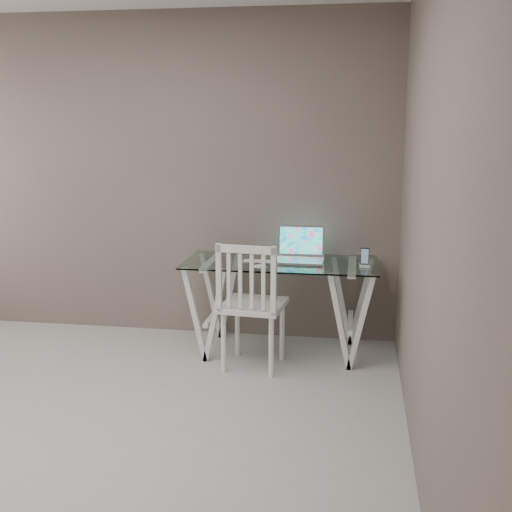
{
  "coord_description": "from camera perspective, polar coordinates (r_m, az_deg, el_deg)",
  "views": [
    {
      "loc": [
        1.65,
        -3.0,
        1.85
      ],
      "look_at": [
        0.93,
        1.55,
        0.85
      ],
      "focal_mm": 45.0,
      "sensor_mm": 36.0,
      "label": 1
    }
  ],
  "objects": [
    {
      "name": "room",
      "position": [
        3.47,
        -20.84,
        9.28
      ],
      "size": [
        4.5,
        4.52,
        2.71
      ],
      "color": "#AAA7A3",
      "rests_on": "ground"
    },
    {
      "name": "desk",
      "position": [
        5.09,
        2.2,
        -4.49
      ],
      "size": [
        1.5,
        0.7,
        0.75
      ],
      "color": "silver",
      "rests_on": "ground"
    },
    {
      "name": "chair",
      "position": [
        4.7,
        -0.47,
        -3.96
      ],
      "size": [
        0.49,
        0.49,
        0.97
      ],
      "rotation": [
        0.0,
        0.0,
        -0.1
      ],
      "color": "white",
      "rests_on": "ground"
    },
    {
      "name": "laptop",
      "position": [
        5.05,
        3.93,
        0.34
      ],
      "size": [
        0.38,
        0.31,
        0.26
      ],
      "color": "#BCBCC1",
      "rests_on": "desk"
    },
    {
      "name": "keyboard",
      "position": [
        4.99,
        0.2,
        -0.48
      ],
      "size": [
        0.25,
        0.11,
        0.01
      ],
      "primitive_type": "cube",
      "color": "silver",
      "rests_on": "desk"
    },
    {
      "name": "mouse",
      "position": [
        4.76,
        0.34,
        -0.95
      ],
      "size": [
        0.1,
        0.06,
        0.03
      ],
      "primitive_type": "ellipsoid",
      "color": "silver",
      "rests_on": "desk"
    },
    {
      "name": "phone_dock",
      "position": [
        4.89,
        9.63,
        -0.49
      ],
      "size": [
        0.08,
        0.08,
        0.14
      ],
      "color": "white",
      "rests_on": "desk"
    }
  ]
}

